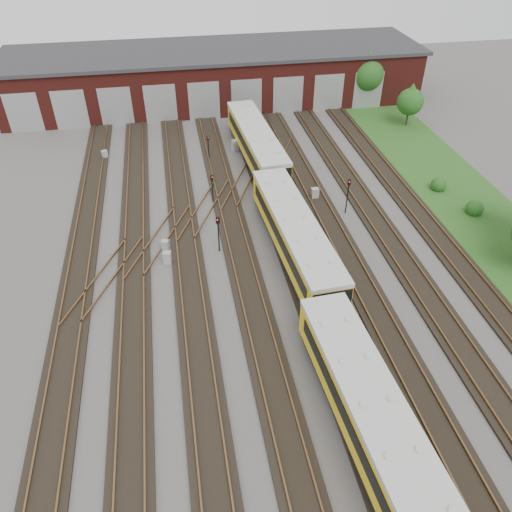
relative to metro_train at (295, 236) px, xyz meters
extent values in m
plane|color=#4A4644|center=(-2.00, -6.12, -1.96)|extent=(120.00, 120.00, 0.00)
cube|color=black|center=(-16.00, -6.12, -1.87)|extent=(2.40, 70.00, 0.18)
cube|color=brown|center=(-16.72, -6.12, -1.71)|extent=(0.10, 70.00, 0.15)
cube|color=brown|center=(-15.28, -6.12, -1.71)|extent=(0.10, 70.00, 0.15)
cube|color=black|center=(-12.00, -6.12, -1.87)|extent=(2.40, 70.00, 0.18)
cube|color=brown|center=(-12.72, -6.12, -1.71)|extent=(0.10, 70.00, 0.15)
cube|color=brown|center=(-11.28, -6.12, -1.71)|extent=(0.10, 70.00, 0.15)
cube|color=black|center=(-8.00, -6.12, -1.87)|extent=(2.40, 70.00, 0.18)
cube|color=brown|center=(-8.72, -6.12, -1.71)|extent=(0.10, 70.00, 0.15)
cube|color=brown|center=(-7.28, -6.12, -1.71)|extent=(0.10, 70.00, 0.15)
cube|color=black|center=(-4.00, -6.12, -1.87)|extent=(2.40, 70.00, 0.18)
cube|color=brown|center=(-4.72, -6.12, -1.71)|extent=(0.10, 70.00, 0.15)
cube|color=brown|center=(-3.28, -6.12, -1.71)|extent=(0.10, 70.00, 0.15)
cube|color=black|center=(0.00, -6.12, -1.87)|extent=(2.40, 70.00, 0.18)
cube|color=brown|center=(-0.72, -6.12, -1.71)|extent=(0.10, 70.00, 0.15)
cube|color=brown|center=(0.72, -6.12, -1.71)|extent=(0.10, 70.00, 0.15)
cube|color=black|center=(4.00, -6.12, -1.87)|extent=(2.40, 70.00, 0.18)
cube|color=brown|center=(3.28, -6.12, -1.71)|extent=(0.10, 70.00, 0.15)
cube|color=brown|center=(4.72, -6.12, -1.71)|extent=(0.10, 70.00, 0.15)
cube|color=black|center=(8.00, -6.12, -1.87)|extent=(2.40, 70.00, 0.18)
cube|color=brown|center=(7.28, -6.12, -1.71)|extent=(0.10, 70.00, 0.15)
cube|color=brown|center=(8.72, -6.12, -1.71)|extent=(0.10, 70.00, 0.15)
cube|color=black|center=(12.00, -6.12, -1.87)|extent=(2.40, 70.00, 0.18)
cube|color=brown|center=(11.28, -6.12, -1.71)|extent=(0.10, 70.00, 0.15)
cube|color=brown|center=(12.72, -6.12, -1.71)|extent=(0.10, 70.00, 0.15)
cube|color=brown|center=(-10.00, 3.88, -1.71)|extent=(5.40, 9.62, 0.15)
cube|color=brown|center=(-6.00, 7.88, -1.71)|extent=(5.40, 9.62, 0.15)
cube|color=brown|center=(-2.00, 11.88, -1.71)|extent=(5.40, 9.62, 0.15)
cube|color=brown|center=(-14.00, -0.12, -1.71)|extent=(5.40, 9.62, 0.15)
cube|color=brown|center=(2.00, 15.88, -1.71)|extent=(5.40, 9.62, 0.15)
cube|color=#571A15|center=(-2.00, 33.88, 1.04)|extent=(50.00, 12.00, 6.00)
cube|color=#2E2E30|center=(-2.00, 33.88, 4.19)|extent=(51.00, 12.50, 0.40)
cube|color=#949699|center=(-24.00, 27.86, 0.24)|extent=(3.60, 0.12, 4.40)
cube|color=#949699|center=(-19.00, 27.86, 0.24)|extent=(3.60, 0.12, 4.40)
cube|color=#949699|center=(-14.00, 27.86, 0.24)|extent=(3.60, 0.12, 4.40)
cube|color=#949699|center=(-9.00, 27.86, 0.24)|extent=(3.60, 0.12, 4.40)
cube|color=#949699|center=(-4.00, 27.86, 0.24)|extent=(3.60, 0.12, 4.40)
cube|color=#949699|center=(1.00, 27.86, 0.24)|extent=(3.60, 0.12, 4.40)
cube|color=#949699|center=(6.00, 27.86, 0.24)|extent=(3.60, 0.12, 4.40)
cube|color=#949699|center=(11.00, 27.86, 0.24)|extent=(3.60, 0.12, 4.40)
cube|color=#949699|center=(16.00, 27.86, 0.24)|extent=(3.60, 0.12, 4.40)
cube|color=#1C4717|center=(17.00, 3.88, -1.94)|extent=(8.00, 55.00, 0.05)
cube|color=black|center=(0.00, -16.00, -1.32)|extent=(3.23, 15.54, 0.62)
cube|color=#F4B50D|center=(0.00, -16.00, 0.12)|extent=(3.54, 15.56, 2.26)
cube|color=beige|center=(0.00, -16.00, 1.40)|extent=(3.64, 15.56, 0.31)
cube|color=black|center=(-1.36, -16.08, 0.37)|extent=(0.83, 13.56, 0.87)
cube|color=black|center=(1.36, -15.92, 0.37)|extent=(0.83, 13.56, 0.87)
cube|color=black|center=(0.00, 0.00, -1.32)|extent=(3.23, 15.54, 0.62)
cube|color=#F4B50D|center=(0.00, 0.00, 0.12)|extent=(3.54, 15.56, 2.26)
cube|color=beige|center=(0.00, 0.00, 1.40)|extent=(3.64, 15.56, 0.31)
cube|color=black|center=(-1.36, -0.08, 0.37)|extent=(0.83, 13.56, 0.87)
cube|color=black|center=(1.36, 0.08, 0.37)|extent=(0.83, 13.56, 0.87)
cube|color=black|center=(0.00, 16.00, -1.32)|extent=(3.23, 15.54, 0.62)
cube|color=#F4B50D|center=(0.00, 16.00, 0.12)|extent=(3.54, 15.56, 2.26)
cube|color=beige|center=(0.00, 16.00, 1.40)|extent=(3.64, 15.56, 0.31)
cube|color=black|center=(-1.36, 15.92, 0.37)|extent=(0.83, 13.56, 0.87)
cube|color=black|center=(1.36, 16.08, 0.37)|extent=(0.83, 13.56, 0.87)
cylinder|color=black|center=(-5.50, 1.80, -0.67)|extent=(0.11, 0.11, 2.58)
cube|color=black|center=(-5.50, 1.80, 0.89)|extent=(0.31, 0.24, 0.54)
sphere|color=red|center=(-5.50, 1.70, 1.00)|extent=(0.13, 0.13, 0.13)
cylinder|color=black|center=(-5.17, 9.02, -0.84)|extent=(0.09, 0.09, 2.24)
cube|color=black|center=(-5.17, 9.02, 0.51)|extent=(0.27, 0.21, 0.47)
sphere|color=red|center=(-5.17, 8.93, 0.60)|extent=(0.11, 0.11, 0.11)
cylinder|color=black|center=(-4.65, 17.35, -0.90)|extent=(0.09, 0.09, 2.13)
cube|color=black|center=(-4.65, 17.35, 0.39)|extent=(0.25, 0.18, 0.44)
sphere|color=red|center=(-4.65, 17.26, 0.48)|extent=(0.11, 0.11, 0.11)
cylinder|color=black|center=(5.86, 5.25, -0.59)|extent=(0.10, 0.10, 2.74)
cube|color=black|center=(5.86, 5.25, 1.03)|extent=(0.29, 0.21, 0.51)
sphere|color=red|center=(5.86, 5.15, 1.14)|extent=(0.12, 0.12, 0.12)
cube|color=#9D9FA2|center=(-9.49, 1.04, -1.48)|extent=(0.66, 0.58, 0.97)
cube|color=#9D9FA2|center=(-15.11, 19.53, -1.53)|extent=(0.66, 0.62, 0.88)
cube|color=#9D9FA2|center=(-9.59, 2.64, -1.51)|extent=(0.67, 0.62, 0.90)
cube|color=#9D9FA2|center=(-1.71, 19.01, -1.39)|extent=(0.86, 0.80, 1.14)
cube|color=#9D9FA2|center=(3.87, 7.99, -1.43)|extent=(0.64, 0.54, 1.06)
cylinder|color=#352318|center=(16.01, 28.88, -0.91)|extent=(0.27, 0.27, 2.11)
sphere|color=#124113|center=(16.01, 28.88, 1.91)|extent=(4.10, 4.10, 4.10)
cone|color=#124113|center=(16.01, 28.88, 3.37)|extent=(3.52, 3.52, 2.93)
cylinder|color=#352318|center=(18.72, 21.91, -1.20)|extent=(0.21, 0.21, 1.52)
sphere|color=#124113|center=(18.72, 21.91, 0.83)|extent=(2.96, 2.96, 2.96)
cone|color=#124113|center=(18.72, 21.91, 1.89)|extent=(2.54, 2.54, 2.12)
sphere|color=#124113|center=(16.70, 3.21, -1.23)|extent=(1.47, 1.47, 1.47)
sphere|color=#124113|center=(15.55, 7.54, -1.25)|extent=(1.42, 1.42, 1.42)
sphere|color=#124113|center=(17.26, 28.82, -1.15)|extent=(1.63, 1.63, 1.63)
camera|label=1|loc=(-8.22, -29.09, 21.46)|focal=35.00mm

